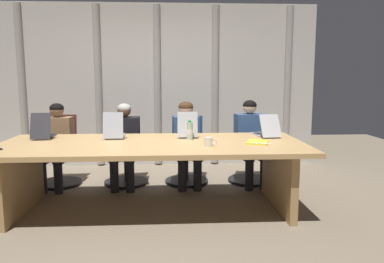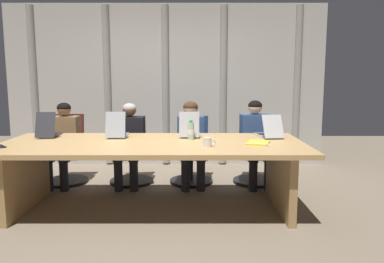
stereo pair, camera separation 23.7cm
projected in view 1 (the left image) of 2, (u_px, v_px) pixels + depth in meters
ground_plane at (153, 209)px, 4.27m from camera, size 10.44×10.44×0.00m
conference_table at (152, 157)px, 4.19m from camera, size 3.33×1.37×0.76m
curtain_backdrop at (158, 86)px, 6.28m from camera, size 5.22×0.17×2.63m
laptop_left_end at (44, 133)px, 4.49m from camera, size 0.27×0.48×0.30m
laptop_left_mid at (114, 133)px, 4.50m from camera, size 0.25×0.43×0.31m
laptop_center at (187, 132)px, 4.57m from camera, size 0.25×0.40×0.31m
laptop_right_mid at (265, 132)px, 4.62m from camera, size 0.29×0.48×0.27m
office_chair_left_end at (59, 159)px, 5.24m from camera, size 0.60×0.60×0.94m
office_chair_left_mid at (126, 159)px, 5.29m from camera, size 0.60×0.61×0.91m
office_chair_center at (187, 158)px, 5.34m from camera, size 0.60×0.60×0.92m
office_chair_right_mid at (249, 157)px, 5.39m from camera, size 0.60×0.60×0.94m
person_left_end at (56, 141)px, 5.04m from camera, size 0.40×0.55×1.12m
person_left_mid at (124, 140)px, 5.09m from camera, size 0.41×0.55×1.11m
person_center at (187, 138)px, 5.14m from camera, size 0.40×0.57×1.14m
person_right_mid at (251, 138)px, 5.19m from camera, size 0.42×0.57×1.15m
water_bottle_primary at (190, 131)px, 4.35m from camera, size 0.07×0.07×0.22m
coffee_mug_near at (209, 142)px, 3.94m from camera, size 0.13×0.08×0.09m
spiral_notepad at (257, 142)px, 4.15m from camera, size 0.31×0.36×0.03m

